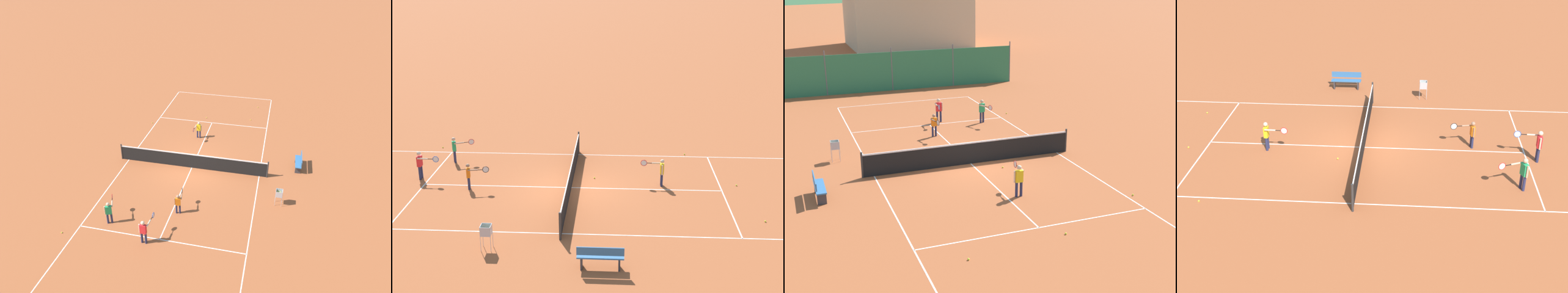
{
  "view_description": "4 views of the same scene",
  "coord_description": "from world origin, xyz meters",
  "views": [
    {
      "loc": [
        -4.72,
        19.04,
        12.72
      ],
      "look_at": [
        -0.05,
        -0.77,
        1.07
      ],
      "focal_mm": 35.0,
      "sensor_mm": 36.0,
      "label": 1
    },
    {
      "loc": [
        -21.35,
        -1.9,
        9.41
      ],
      "look_at": [
        1.39,
        -0.64,
        1.4
      ],
      "focal_mm": 50.0,
      "sensor_mm": 36.0,
      "label": 2
    },
    {
      "loc": [
        -7.34,
        -20.41,
        7.93
      ],
      "look_at": [
        0.22,
        -0.55,
        0.91
      ],
      "focal_mm": 50.0,
      "sensor_mm": 36.0,
      "label": 3
    },
    {
      "loc": [
        19.44,
        1.75,
        10.4
      ],
      "look_at": [
        1.83,
        0.46,
        1.02
      ],
      "focal_mm": 50.0,
      "sensor_mm": 36.0,
      "label": 4
    }
  ],
  "objects": [
    {
      "name": "tennis_ball_alley_left",
      "position": [
        4.72,
        7.06,
        0.03
      ],
      "size": [
        0.07,
        0.07,
        0.07
      ],
      "primitive_type": "sphere",
      "color": "#CCE033",
      "rests_on": "ground"
    },
    {
      "name": "tennis_ball_by_net_right",
      "position": [
        1.07,
        -0.95,
        0.03
      ],
      "size": [
        0.07,
        0.07,
        0.07
      ],
      "primitive_type": "sphere",
      "color": "#CCE033",
      "rests_on": "ground"
    },
    {
      "name": "player_near_service",
      "position": [
        -0.34,
        4.28,
        0.67
      ],
      "size": [
        0.38,
        1.0,
        1.13
      ],
      "color": "#23284C",
      "rests_on": "ground"
    },
    {
      "name": "ground_plane",
      "position": [
        0.0,
        0.0,
        0.0
      ],
      "size": [
        600.0,
        600.0,
        0.0
      ],
      "primitive_type": "plane",
      "color": "#A8542D"
    },
    {
      "name": "player_far_baseline",
      "position": [
        0.62,
        6.72,
        0.75
      ],
      "size": [
        0.46,
        1.05,
        1.29
      ],
      "color": "#23284C",
      "rests_on": "ground"
    },
    {
      "name": "player_near_baseline",
      "position": [
        0.46,
        -3.83,
        0.7
      ],
      "size": [
        0.42,
        1.0,
        1.2
      ],
      "color": "#23284C",
      "rests_on": "ground"
    },
    {
      "name": "court_line_markings",
      "position": [
        0.0,
        0.0,
        0.0
      ],
      "size": [
        8.25,
        23.85,
        0.01
      ],
      "color": "white",
      "rests_on": "ground"
    },
    {
      "name": "tennis_ball_far_corner",
      "position": [
        -2.79,
        -7.51,
        0.03
      ],
      "size": [
        0.07,
        0.07,
        0.07
      ],
      "primitive_type": "sphere",
      "color": "#CCE033",
      "rests_on": "ground"
    },
    {
      "name": "courtside_bench",
      "position": [
        -6.34,
        -1.46,
        0.45
      ],
      "size": [
        0.36,
        1.5,
        0.84
      ],
      "color": "#336699",
      "rests_on": "ground"
    },
    {
      "name": "tennis_ball_near_corner",
      "position": [
        0.58,
        -7.12,
        0.03
      ],
      "size": [
        0.07,
        0.07,
        0.07
      ],
      "primitive_type": "sphere",
      "color": "#CCE033",
      "rests_on": "ground"
    },
    {
      "name": "windscreen_fence_far",
      "position": [
        -0.0,
        15.5,
        1.31
      ],
      "size": [
        17.28,
        0.08,
        2.9
      ],
      "color": "#2D754C",
      "rests_on": "ground"
    },
    {
      "name": "ball_hopper",
      "position": [
        -5.29,
        2.42,
        0.66
      ],
      "size": [
        0.36,
        0.36,
        0.89
      ],
      "color": "#B7B7BC",
      "rests_on": "ground"
    },
    {
      "name": "tennis_net",
      "position": [
        0.0,
        0.0,
        0.5
      ],
      "size": [
        9.18,
        0.08,
        1.06
      ],
      "color": "#2D2D2D",
      "rests_on": "ground"
    },
    {
      "name": "tennis_ball_mid_court",
      "position": [
        4.37,
        -5.31,
        0.03
      ],
      "size": [
        0.07,
        0.07,
        0.07
      ],
      "primitive_type": "sphere",
      "color": "#CCE033",
      "rests_on": "ground"
    },
    {
      "name": "player_far_service",
      "position": [
        2.76,
        5.79,
        0.73
      ],
      "size": [
        0.41,
        1.07,
        1.25
      ],
      "color": "#23284C",
      "rests_on": "ground"
    }
  ]
}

